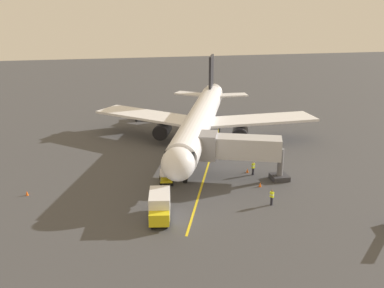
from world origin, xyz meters
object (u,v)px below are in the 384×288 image
(airplane, at_px, (200,120))
(safety_cone_wing_port, at_px, (27,193))
(baggage_cart_rear_apron, at_px, (139,116))
(safety_cone_nose_left, at_px, (260,184))
(box_truck_near_nose, at_px, (160,206))
(ground_crew_wing_walker, at_px, (253,168))
(jet_bridge, at_px, (233,148))
(ground_crew_marshaller, at_px, (272,197))
(safety_cone_nose_right, at_px, (247,170))
(baggage_cart_starboard_side, at_px, (166,177))

(airplane, bearing_deg, safety_cone_wing_port, 30.15)
(baggage_cart_rear_apron, height_order, safety_cone_nose_left, baggage_cart_rear_apron)
(box_truck_near_nose, bearing_deg, baggage_cart_rear_apron, -91.99)
(ground_crew_wing_walker, relative_size, safety_cone_wing_port, 3.11)
(box_truck_near_nose, bearing_deg, airplane, -112.36)
(jet_bridge, relative_size, box_truck_near_nose, 2.33)
(jet_bridge, distance_m, box_truck_near_nose, 13.61)
(ground_crew_marshaller, height_order, box_truck_near_nose, box_truck_near_nose)
(safety_cone_nose_left, bearing_deg, baggage_cart_rear_apron, -71.52)
(baggage_cart_rear_apron, xyz_separation_m, safety_cone_wing_port, (14.91, 30.00, -0.38))
(safety_cone_wing_port, bearing_deg, box_truck_near_nose, 148.36)
(ground_crew_wing_walker, bearing_deg, safety_cone_nose_left, 83.77)
(baggage_cart_rear_apron, bearing_deg, safety_cone_nose_left, 108.48)
(safety_cone_nose_left, bearing_deg, safety_cone_nose_right, -89.50)
(ground_crew_marshaller, xyz_separation_m, baggage_cart_starboard_side, (9.94, -8.11, -0.23))
(ground_crew_marshaller, relative_size, ground_crew_wing_walker, 1.00)
(airplane, bearing_deg, baggage_cart_rear_apron, -66.36)
(jet_bridge, height_order, baggage_cart_starboard_side, jet_bridge)
(ground_crew_wing_walker, xyz_separation_m, safety_cone_nose_right, (0.44, -0.83, -0.61))
(ground_crew_wing_walker, xyz_separation_m, box_truck_near_nose, (12.72, 9.12, 0.50))
(box_truck_near_nose, xyz_separation_m, safety_cone_wing_port, (13.57, -8.36, -1.11))
(ground_crew_marshaller, distance_m, box_truck_near_nose, 11.88)
(box_truck_near_nose, distance_m, baggage_cart_starboard_side, 9.13)
(jet_bridge, xyz_separation_m, box_truck_near_nose, (10.01, 8.92, -2.38))
(ground_crew_wing_walker, bearing_deg, jet_bridge, 4.32)
(safety_cone_nose_left, bearing_deg, jet_bridge, -56.03)
(box_truck_near_nose, height_order, safety_cone_wing_port, box_truck_near_nose)
(baggage_cart_starboard_side, bearing_deg, safety_cone_nose_right, -174.25)
(safety_cone_wing_port, bearing_deg, safety_cone_nose_left, 173.65)
(ground_crew_wing_walker, height_order, baggage_cart_starboard_side, ground_crew_wing_walker)
(airplane, xyz_separation_m, safety_cone_wing_port, (22.35, 12.99, -3.73))
(jet_bridge, xyz_separation_m, ground_crew_wing_walker, (-2.71, -0.20, -2.88))
(airplane, bearing_deg, baggage_cart_starboard_side, 61.09)
(jet_bridge, bearing_deg, box_truck_near_nose, 41.69)
(ground_crew_wing_walker, bearing_deg, airplane, -72.15)
(jet_bridge, height_order, baggage_cart_rear_apron, jet_bridge)
(ground_crew_marshaller, bearing_deg, baggage_cart_starboard_side, -39.23)
(baggage_cart_rear_apron, height_order, safety_cone_nose_right, baggage_cart_rear_apron)
(box_truck_near_nose, height_order, safety_cone_nose_right, box_truck_near_nose)
(ground_crew_wing_walker, relative_size, baggage_cart_starboard_side, 0.62)
(ground_crew_marshaller, height_order, safety_cone_nose_left, ground_crew_marshaller)
(safety_cone_nose_right, height_order, safety_cone_wing_port, same)
(safety_cone_nose_right, xyz_separation_m, safety_cone_wing_port, (25.86, 1.58, 0.00))
(jet_bridge, height_order, safety_cone_nose_left, jet_bridge)
(box_truck_near_nose, xyz_separation_m, safety_cone_nose_left, (-12.32, -5.48, -1.11))
(box_truck_near_nose, height_order, baggage_cart_starboard_side, box_truck_near_nose)
(baggage_cart_rear_apron, distance_m, safety_cone_nose_right, 30.45)
(baggage_cart_starboard_side, bearing_deg, baggage_cart_rear_apron, -88.89)
(box_truck_near_nose, distance_m, safety_cone_nose_right, 15.84)
(box_truck_near_nose, distance_m, safety_cone_wing_port, 15.98)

